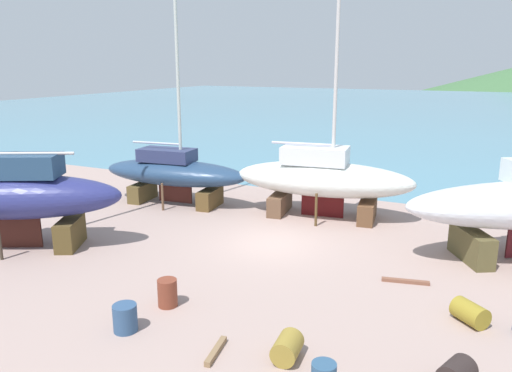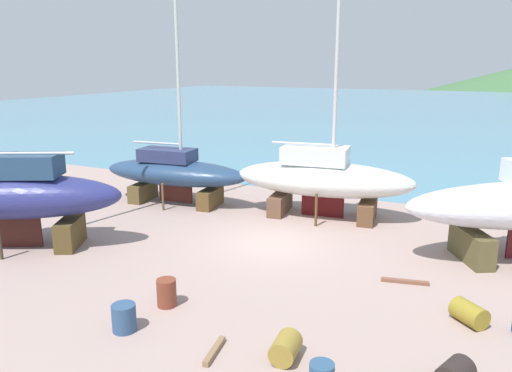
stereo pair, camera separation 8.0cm
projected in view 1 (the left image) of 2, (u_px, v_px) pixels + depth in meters
ground_plane at (242, 267)px, 17.68m from camera, size 43.80×43.80×0.00m
sea_water at (443, 109)px, 78.43m from camera, size 160.21×116.98×0.01m
sailboat_small_center at (174, 172)px, 25.30m from camera, size 8.01×3.22×11.25m
sailboat_mid_port at (12, 195)px, 19.06m from camera, size 8.61×5.98×14.68m
sailboat_far_slipway at (323, 178)px, 23.10m from camera, size 8.64×3.88×12.97m
barrel_rust_far at (287, 348)px, 12.07m from camera, size 0.72×0.92×0.64m
barrel_ochre at (470, 313)px, 13.77m from camera, size 1.11×1.09×0.62m
barrel_rust_near at (125, 318)px, 13.36m from camera, size 0.74×0.74×0.76m
barrel_tipped_left at (167, 293)px, 14.74m from camera, size 0.77×0.77×0.84m
timber_long_fore at (216, 351)px, 12.36m from camera, size 0.36×1.24×0.14m
timber_plank_near at (405, 281)px, 16.37m from camera, size 1.53×0.48×0.12m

